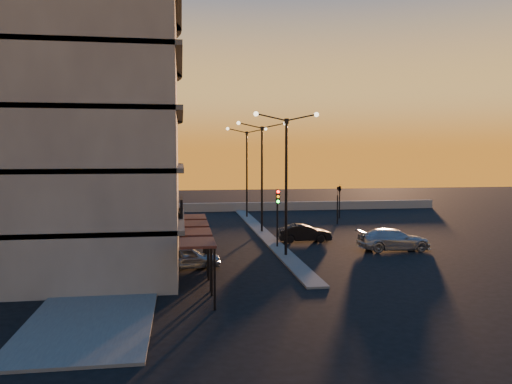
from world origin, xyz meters
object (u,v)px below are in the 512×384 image
object	(u,v)px
traffic_light_main	(278,208)
car_wagon	(394,239)
streetlamp_mid	(262,168)
car_hatchback	(187,257)
car_sedan	(304,233)

from	to	relation	value
traffic_light_main	car_wagon	world-z (taller)	traffic_light_main
streetlamp_mid	car_hatchback	size ratio (longest dim) A/B	2.40
streetlamp_mid	car_wagon	world-z (taller)	streetlamp_mid
streetlamp_mid	car_wagon	bearing A→B (deg)	-48.21
traffic_light_main	car_wagon	bearing A→B (deg)	-12.82
car_sedan	car_wagon	bearing A→B (deg)	-124.60
streetlamp_mid	car_hatchback	world-z (taller)	streetlamp_mid
streetlamp_mid	car_wagon	distance (m)	12.94
streetlamp_mid	traffic_light_main	xyz separation A→B (m)	(0.00, -7.13, -2.70)
traffic_light_main	car_hatchback	distance (m)	8.73
streetlamp_mid	car_wagon	size ratio (longest dim) A/B	1.84
car_wagon	car_hatchback	bearing A→B (deg)	104.98
car_hatchback	car_sedan	world-z (taller)	car_hatchback
streetlamp_mid	car_hatchback	bearing A→B (deg)	-117.45
streetlamp_mid	traffic_light_main	distance (m)	7.62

